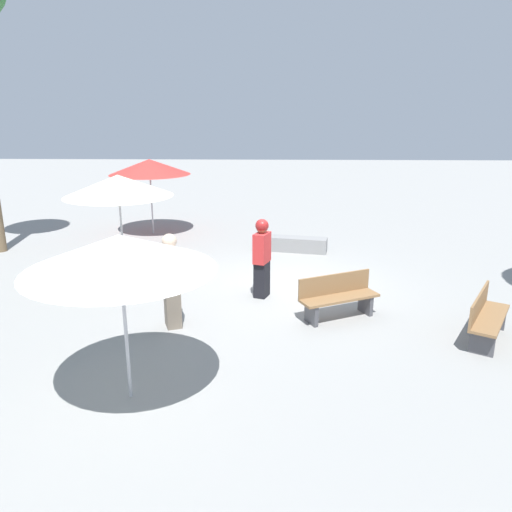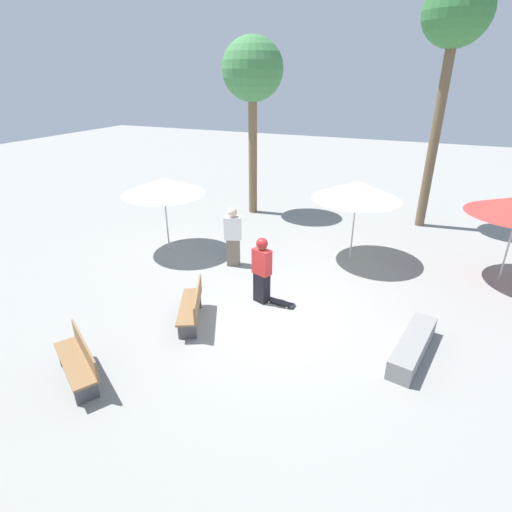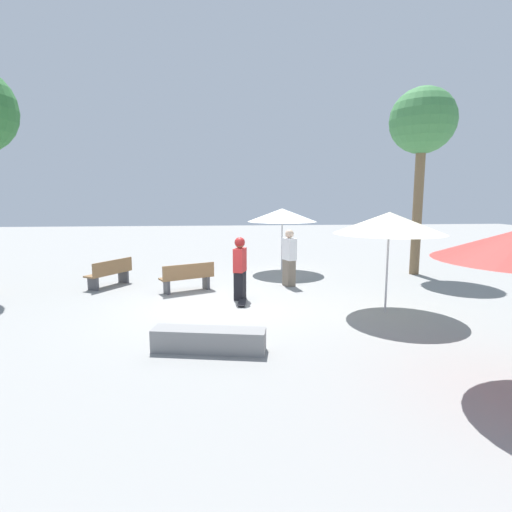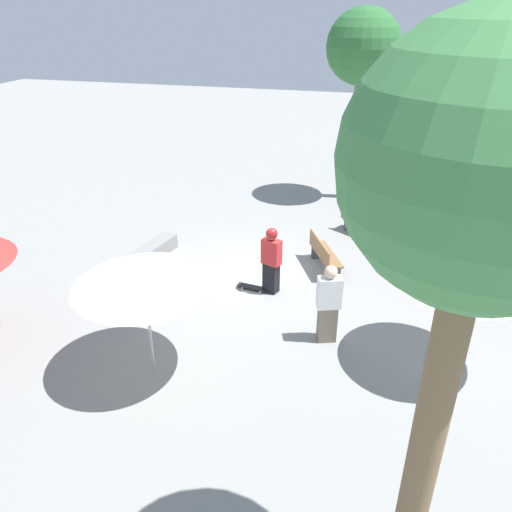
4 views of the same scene
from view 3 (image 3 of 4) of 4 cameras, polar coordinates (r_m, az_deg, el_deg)
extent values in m
plane|color=gray|center=(10.46, -5.57, -7.08)|extent=(60.00, 60.00, 0.00)
cube|color=black|center=(10.94, -2.30, -4.26)|extent=(0.36, 0.42, 0.78)
cube|color=red|center=(10.81, -2.32, -0.58)|extent=(0.40, 0.52, 0.64)
sphere|color=#8C6647|center=(10.75, -2.34, 1.79)|extent=(0.25, 0.25, 0.25)
sphere|color=maroon|center=(10.74, -2.34, 1.96)|extent=(0.28, 0.28, 0.28)
cube|color=black|center=(10.56, -1.98, -6.54)|extent=(0.30, 0.82, 0.02)
cylinder|color=silver|center=(10.33, -1.60, -7.09)|extent=(0.04, 0.06, 0.05)
cylinder|color=silver|center=(10.34, -2.55, -7.08)|extent=(0.04, 0.06, 0.05)
cylinder|color=silver|center=(10.81, -1.44, -6.39)|extent=(0.04, 0.06, 0.05)
cylinder|color=silver|center=(10.82, -2.35, -6.38)|extent=(0.04, 0.06, 0.05)
cube|color=gray|center=(7.47, -6.74, -11.82)|extent=(2.11, 0.85, 0.41)
cube|color=#47474C|center=(13.01, -22.23, -3.70)|extent=(0.38, 0.27, 0.40)
cube|color=#47474C|center=(13.85, -18.41, -2.80)|extent=(0.38, 0.27, 0.40)
cube|color=olive|center=(13.38, -20.31, -2.29)|extent=(1.20, 1.60, 0.05)
cube|color=olive|center=(13.20, -19.75, -1.41)|extent=(0.86, 1.39, 0.40)
cube|color=#47474C|center=(11.92, -12.64, -4.34)|extent=(0.25, 0.39, 0.40)
cube|color=#47474C|center=(12.36, -7.15, -3.74)|extent=(0.25, 0.39, 0.40)
cube|color=olive|center=(12.08, -9.87, -3.00)|extent=(1.63, 1.10, 0.05)
cube|color=olive|center=(11.86, -9.54, -2.10)|extent=(1.46, 0.74, 0.40)
cylinder|color=#B7B7BC|center=(10.09, 18.22, -1.46)|extent=(0.05, 0.05, 2.26)
cone|color=beige|center=(9.98, 18.50, 4.51)|extent=(2.61, 2.61, 0.51)
cylinder|color=#B7B7BC|center=(14.96, 3.72, 1.91)|extent=(0.05, 0.05, 2.21)
cone|color=white|center=(14.88, 3.76, 5.86)|extent=(2.56, 2.56, 0.48)
cylinder|color=brown|center=(15.50, 22.11, 6.88)|extent=(0.34, 0.34, 5.09)
sphere|color=#428447|center=(15.72, 22.71, 17.42)|extent=(2.26, 2.26, 2.26)
cube|color=#726656|center=(12.68, 4.73, -2.41)|extent=(0.39, 0.45, 0.83)
cube|color=white|center=(12.56, 4.77, 1.00)|extent=(0.42, 0.55, 0.69)
sphere|color=beige|center=(12.51, 4.80, 3.17)|extent=(0.27, 0.27, 0.27)
camera|label=1|loc=(20.91, -4.39, 11.50)|focal=35.00mm
camera|label=2|loc=(10.80, -53.04, 18.37)|focal=28.00mm
camera|label=4|loc=(17.46, 36.18, 19.15)|focal=35.00mm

